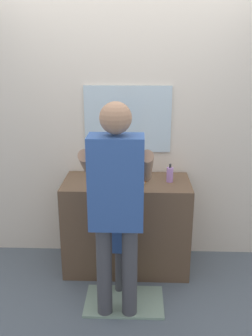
{
  "coord_description": "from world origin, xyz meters",
  "views": [
    {
      "loc": [
        0.11,
        -2.78,
        1.99
      ],
      "look_at": [
        0.0,
        0.15,
        1.04
      ],
      "focal_mm": 39.32,
      "sensor_mm": 36.0,
      "label": 1
    }
  ],
  "objects_px": {
    "toothbrush_cup": "(92,173)",
    "adult_parent": "(116,195)",
    "soap_bottle": "(170,174)",
    "child_toddler": "(125,236)"
  },
  "relations": [
    {
      "from": "soap_bottle",
      "to": "adult_parent",
      "type": "xyz_separation_m",
      "value": [
        -0.43,
        -0.68,
        0.07
      ]
    },
    {
      "from": "child_toddler",
      "to": "adult_parent",
      "type": "bearing_deg",
      "value": -100.35
    },
    {
      "from": "soap_bottle",
      "to": "child_toddler",
      "type": "relative_size",
      "value": 0.19
    },
    {
      "from": "soap_bottle",
      "to": "child_toddler",
      "type": "distance_m",
      "value": 0.69
    },
    {
      "from": "toothbrush_cup",
      "to": "adult_parent",
      "type": "relative_size",
      "value": 0.12
    },
    {
      "from": "toothbrush_cup",
      "to": "soap_bottle",
      "type": "distance_m",
      "value": 0.7
    },
    {
      "from": "soap_bottle",
      "to": "adult_parent",
      "type": "distance_m",
      "value": 0.81
    },
    {
      "from": "toothbrush_cup",
      "to": "adult_parent",
      "type": "xyz_separation_m",
      "value": [
        0.26,
        -0.72,
        0.09
      ]
    },
    {
      "from": "toothbrush_cup",
      "to": "soap_bottle",
      "type": "height_order",
      "value": "toothbrush_cup"
    },
    {
      "from": "toothbrush_cup",
      "to": "adult_parent",
      "type": "bearing_deg",
      "value": -70.08
    }
  ]
}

